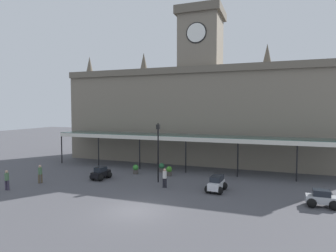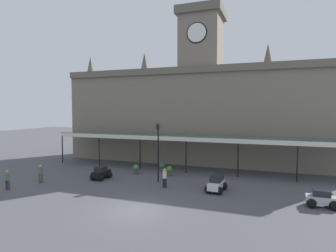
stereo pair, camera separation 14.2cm
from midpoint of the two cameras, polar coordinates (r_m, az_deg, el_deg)
The scene contains 13 objects.
ground_plane at distance 19.91m, azimuth -6.86°, elevation -16.48°, with size 140.00×140.00×0.00m, color #4C4B50.
station_building at distance 36.42m, azimuth 6.42°, elevation 3.09°, with size 35.04×6.32×19.12m.
entrance_canopy at distance 31.36m, azimuth 4.10°, elevation -2.17°, with size 32.50×3.26×3.87m.
car_silver_sedan at distance 22.92m, azimuth 28.26°, elevation -12.86°, with size 2.07×1.55×1.19m.
car_black_sedan at distance 28.64m, azimuth -13.42°, elevation -9.31°, with size 1.61×2.11×1.19m.
car_white_estate at distance 24.23m, azimuth 9.48°, elevation -11.46°, with size 1.66×2.31×1.27m.
pedestrian_crossing_forecourt at distance 28.86m, azimuth -24.35°, elevation -8.60°, with size 0.34×0.36×1.67m.
pedestrian_near_entrance at distance 24.86m, azimuth -0.84°, elevation -10.21°, with size 0.38×0.34×1.67m.
pedestrian_beside_cars at distance 27.70m, azimuth -29.68°, elevation -9.25°, with size 0.39×0.34×1.67m.
victorian_lamppost at distance 26.21m, azimuth -2.14°, elevation -4.02°, with size 0.30×0.30×5.49m.
planter_forecourt_centre at distance 30.92m, azimuth -1.40°, elevation -8.30°, with size 0.60×0.60×0.96m.
planter_near_kerb at distance 30.26m, azimuth -6.63°, elevation -8.58°, with size 0.60×0.60×0.96m.
planter_by_canopy at distance 29.25m, azimuth 0.10°, elevation -8.98°, with size 0.60×0.60×0.96m.
Camera 1 is at (8.38, -16.74, 6.77)m, focal length 30.45 mm.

